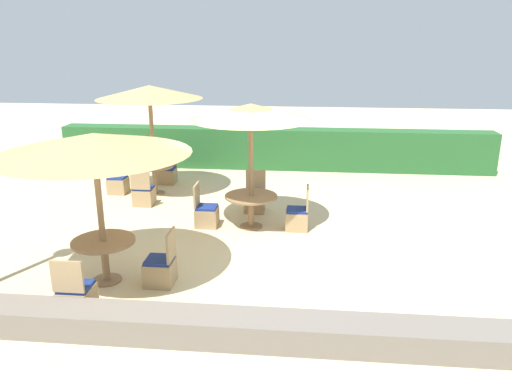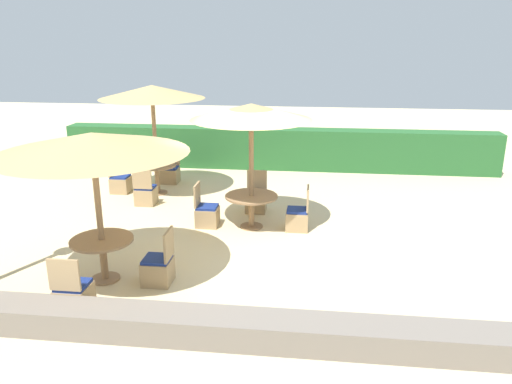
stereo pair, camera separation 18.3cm
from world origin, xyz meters
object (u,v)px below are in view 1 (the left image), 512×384
round_table_back_left (154,172)px  parasol_center (251,112)px  parasol_back_left (149,93)px  patio_chair_back_left_north (167,174)px  round_table_center (251,202)px  patio_chair_front_left_east (161,269)px  round_table_front_left (104,249)px  patio_chair_back_left_south (144,195)px  patio_chair_center_west (206,214)px  parasol_front_left (94,144)px  patio_chair_front_left_south (76,297)px  patio_chair_back_left_west (117,183)px  patio_chair_center_east (298,217)px  patio_chair_center_north (255,200)px

round_table_back_left → parasol_center: bearing=-37.8°
parasol_back_left → patio_chair_back_left_north: parasol_back_left is taller
round_table_center → patio_chair_front_left_east: (-1.19, -2.67, -0.30)m
parasol_back_left → round_table_center: parasol_back_left is taller
round_table_center → round_table_front_left: round_table_front_left is taller
round_table_front_left → patio_chair_front_left_east: 0.98m
patio_chair_front_left_east → patio_chair_back_left_south: bearing=21.5°
patio_chair_back_left_south → round_table_front_left: patio_chair_back_left_south is taller
patio_chair_center_west → round_table_center: bearing=91.7°
parasol_back_left → parasol_center: (2.70, -2.10, -0.13)m
parasol_front_left → patio_chair_front_left_south: bearing=-91.9°
parasol_back_left → round_table_center: size_ratio=2.50×
patio_chair_back_left_south → patio_chair_back_left_west: bearing=138.5°
round_table_front_left → patio_chair_center_east: bearing=40.4°
patio_chair_center_north → round_table_front_left: 4.25m
patio_chair_center_west → patio_chair_front_left_south: 3.85m
patio_chair_front_left_south → parasol_center: bearing=59.7°
patio_chair_center_east → round_table_center: bearing=89.1°
round_table_center → patio_chair_front_left_east: bearing=-114.1°
round_table_center → round_table_front_left: bearing=-128.6°
parasol_center → round_table_front_left: bearing=-128.6°
parasol_back_left → patio_chair_front_left_south: size_ratio=2.96×
patio_chair_back_left_north → round_table_front_left: size_ratio=0.91×
patio_chair_back_left_west → patio_chair_front_left_south: (1.53, -5.74, 0.00)m
parasol_front_left → patio_chair_center_north: bearing=60.3°
patio_chair_back_left_north → patio_chair_back_left_south: bearing=88.3°
round_table_center → patio_chair_center_north: size_ratio=1.18×
parasol_back_left → patio_chair_center_north: parasol_back_left is taller
parasol_center → patio_chair_center_west: 2.38m
parasol_back_left → round_table_front_left: 5.20m
round_table_center → patio_chair_center_east: patio_chair_center_east is taller
patio_chair_center_east → patio_chair_front_left_south: size_ratio=1.00×
patio_chair_center_west → round_table_front_left: (-1.16, -2.63, 0.30)m
patio_chair_back_left_north → round_table_center: size_ratio=0.85×
round_table_back_left → patio_chair_back_left_north: size_ratio=1.05×
patio_chair_back_left_north → parasol_front_left: size_ratio=0.31×
patio_chair_back_left_west → round_table_center: patio_chair_back_left_west is taller
patio_chair_back_left_west → patio_chair_center_east: 5.11m
round_table_back_left → patio_chair_back_left_south: bearing=-90.5°
parasol_back_left → patio_chair_center_east: size_ratio=2.96×
round_table_center → patio_chair_center_east: 1.03m
patio_chair_front_left_east → patio_chair_center_north: bearing=-17.6°
patio_chair_back_left_west → patio_chair_center_east: bearing=66.1°
patio_chair_back_left_west → parasol_center: bearing=60.8°
parasol_back_left → patio_chair_back_left_south: bearing=-90.5°
parasol_front_left → round_table_front_left: parasol_front_left is taller
round_table_front_left → patio_chair_center_north: bearing=60.3°
round_table_back_left → parasol_front_left: parasol_front_left is taller
patio_chair_back_left_west → patio_chair_center_north: (3.67, -1.04, 0.00)m
patio_chair_back_left_west → patio_chair_center_east: size_ratio=1.00×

